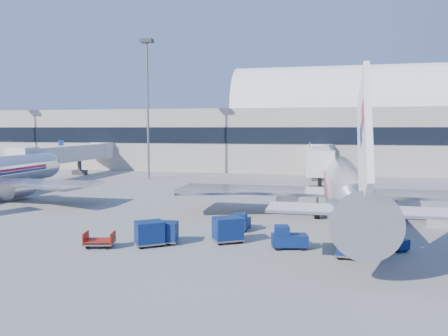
% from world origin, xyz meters
% --- Properties ---
extents(ground, '(260.00, 260.00, 0.00)m').
position_xyz_m(ground, '(0.00, 0.00, 0.00)').
color(ground, gray).
rests_on(ground, ground).
extents(terminal, '(170.00, 28.15, 21.00)m').
position_xyz_m(terminal, '(-13.60, 55.96, 7.52)').
color(terminal, '#B2AA9E').
rests_on(terminal, ground).
extents(airliner_main, '(32.00, 37.26, 12.07)m').
position_xyz_m(airliner_main, '(10.00, 4.51, 2.93)').
color(airliner_main, silver).
rests_on(airliner_main, ground).
extents(jetbridge_near, '(4.40, 27.50, 6.25)m').
position_xyz_m(jetbridge_near, '(7.60, 30.81, 3.93)').
color(jetbridge_near, silver).
rests_on(jetbridge_near, ground).
extents(jetbridge_mid, '(4.40, 27.50, 6.25)m').
position_xyz_m(jetbridge_mid, '(-34.40, 30.81, 3.93)').
color(jetbridge_mid, silver).
rests_on(jetbridge_mid, ground).
extents(mast_west, '(2.00, 1.20, 22.60)m').
position_xyz_m(mast_west, '(-20.00, 30.00, 14.79)').
color(mast_west, slate).
rests_on(mast_west, ground).
extents(barrier_near, '(3.00, 0.55, 0.90)m').
position_xyz_m(barrier_near, '(18.00, 2.00, 0.45)').
color(barrier_near, '#9E9E96').
rests_on(barrier_near, ground).
extents(tug_lead, '(2.67, 1.72, 1.61)m').
position_xyz_m(tug_lead, '(5.51, -7.16, 0.73)').
color(tug_lead, '#0B1F53').
rests_on(tug_lead, ground).
extents(tug_right, '(2.13, 2.22, 1.34)m').
position_xyz_m(tug_right, '(12.55, -5.72, 0.61)').
color(tug_right, '#0B1F53').
rests_on(tug_right, ground).
extents(tug_left, '(1.22, 2.29, 1.47)m').
position_xyz_m(tug_left, '(1.36, -2.43, 0.67)').
color(tug_left, '#0B1F53').
rests_on(tug_left, ground).
extents(cart_train_a, '(2.63, 2.46, 1.86)m').
position_xyz_m(cart_train_a, '(1.08, -6.47, 0.99)').
color(cart_train_a, '#0B1F53').
rests_on(cart_train_a, ground).
extents(cart_train_b, '(1.95, 1.58, 1.58)m').
position_xyz_m(cart_train_b, '(-3.27, -7.76, 0.85)').
color(cart_train_b, '#0B1F53').
rests_on(cart_train_b, ground).
extents(cart_train_c, '(2.52, 2.41, 1.77)m').
position_xyz_m(cart_train_c, '(-4.16, -8.62, 0.94)').
color(cart_train_c, '#0B1F53').
rests_on(cart_train_c, ground).
extents(cart_solo_near, '(2.22, 1.75, 1.87)m').
position_xyz_m(cart_solo_near, '(9.75, -8.51, 1.00)').
color(cart_solo_near, '#0B1F53').
rests_on(cart_solo_near, ground).
extents(cart_open_red, '(2.27, 1.82, 0.54)m').
position_xyz_m(cart_open_red, '(-7.42, -9.74, 0.39)').
color(cart_open_red, slate).
rests_on(cart_open_red, ground).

